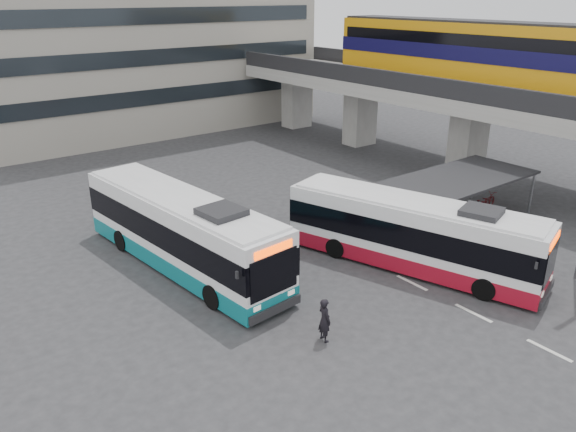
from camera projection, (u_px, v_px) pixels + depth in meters
ground at (369, 302)px, 21.92m from camera, size 120.00×120.00×0.00m
viaduct at (445, 74)px, 36.86m from camera, size 8.00×32.00×9.68m
bike_shelter at (447, 202)px, 28.44m from camera, size 10.00×4.00×2.54m
road_markings at (473, 313)px, 21.13m from camera, size 0.15×7.60×0.01m
bus_main at (412, 234)px, 24.23m from camera, size 5.73×11.38×3.30m
bus_teal at (182, 232)px, 24.20m from camera, size 3.75×12.17×3.54m
pedestrian at (324, 320)px, 19.21m from camera, size 0.46×0.63×1.62m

